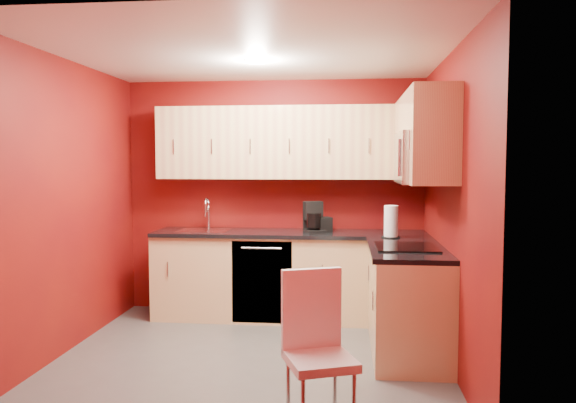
% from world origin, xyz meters
% --- Properties ---
extents(floor, '(3.20, 3.20, 0.00)m').
position_xyz_m(floor, '(0.00, 0.00, 0.00)').
color(floor, '#4B4846').
rests_on(floor, ground).
extents(ceiling, '(3.20, 3.20, 0.00)m').
position_xyz_m(ceiling, '(0.00, 0.00, 2.50)').
color(ceiling, white).
rests_on(ceiling, wall_back).
extents(wall_back, '(3.20, 0.00, 3.20)m').
position_xyz_m(wall_back, '(0.00, 1.50, 1.25)').
color(wall_back, maroon).
rests_on(wall_back, floor).
extents(wall_front, '(3.20, 0.00, 3.20)m').
position_xyz_m(wall_front, '(0.00, -1.50, 1.25)').
color(wall_front, maroon).
rests_on(wall_front, floor).
extents(wall_left, '(0.00, 3.00, 3.00)m').
position_xyz_m(wall_left, '(-1.60, 0.00, 1.25)').
color(wall_left, maroon).
rests_on(wall_left, floor).
extents(wall_right, '(0.00, 3.00, 3.00)m').
position_xyz_m(wall_right, '(1.60, 0.00, 1.25)').
color(wall_right, maroon).
rests_on(wall_right, floor).
extents(base_cabinets_back, '(2.80, 0.60, 0.87)m').
position_xyz_m(base_cabinets_back, '(0.20, 1.20, 0.43)').
color(base_cabinets_back, '#DCB97D').
rests_on(base_cabinets_back, floor).
extents(base_cabinets_right, '(0.60, 1.30, 0.87)m').
position_xyz_m(base_cabinets_right, '(1.30, 0.25, 0.43)').
color(base_cabinets_right, '#DCB97D').
rests_on(base_cabinets_right, floor).
extents(countertop_back, '(2.80, 0.63, 0.04)m').
position_xyz_m(countertop_back, '(0.20, 1.19, 0.89)').
color(countertop_back, black).
rests_on(countertop_back, base_cabinets_back).
extents(countertop_right, '(0.63, 1.27, 0.04)m').
position_xyz_m(countertop_right, '(1.29, 0.23, 0.89)').
color(countertop_right, black).
rests_on(countertop_right, base_cabinets_right).
extents(upper_cabinets_back, '(2.80, 0.35, 0.75)m').
position_xyz_m(upper_cabinets_back, '(0.20, 1.32, 1.83)').
color(upper_cabinets_back, '#DEBE7D').
rests_on(upper_cabinets_back, wall_back).
extents(upper_cabinets_right, '(0.35, 1.55, 0.75)m').
position_xyz_m(upper_cabinets_right, '(1.42, 0.44, 1.89)').
color(upper_cabinets_right, '#DEBE7D').
rests_on(upper_cabinets_right, wall_right).
extents(microwave, '(0.42, 0.76, 0.42)m').
position_xyz_m(microwave, '(1.39, 0.20, 1.66)').
color(microwave, silver).
rests_on(microwave, upper_cabinets_right).
extents(cooktop, '(0.50, 0.55, 0.01)m').
position_xyz_m(cooktop, '(1.28, 0.20, 0.92)').
color(cooktop, black).
rests_on(cooktop, countertop_right).
extents(sink, '(0.52, 0.42, 0.35)m').
position_xyz_m(sink, '(-0.70, 1.20, 0.94)').
color(sink, silver).
rests_on(sink, countertop_back).
extents(dishwasher_front, '(0.60, 0.02, 0.82)m').
position_xyz_m(dishwasher_front, '(-0.05, 0.91, 0.43)').
color(dishwasher_front, black).
rests_on(dishwasher_front, base_cabinets_back).
extents(downlight, '(0.20, 0.20, 0.01)m').
position_xyz_m(downlight, '(0.00, 0.30, 2.48)').
color(downlight, white).
rests_on(downlight, ceiling).
extents(coffee_maker, '(0.27, 0.30, 0.31)m').
position_xyz_m(coffee_maker, '(0.46, 1.14, 1.07)').
color(coffee_maker, black).
rests_on(coffee_maker, countertop_back).
extents(napkin_holder, '(0.19, 0.19, 0.15)m').
position_xyz_m(napkin_holder, '(0.55, 1.18, 0.99)').
color(napkin_holder, black).
rests_on(napkin_holder, countertop_back).
extents(paper_towel, '(0.22, 0.22, 0.31)m').
position_xyz_m(paper_towel, '(1.20, 0.82, 1.06)').
color(paper_towel, white).
rests_on(paper_towel, countertop_right).
extents(dining_chair, '(0.50, 0.51, 0.95)m').
position_xyz_m(dining_chair, '(0.62, -1.20, 0.48)').
color(dining_chair, white).
rests_on(dining_chair, floor).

